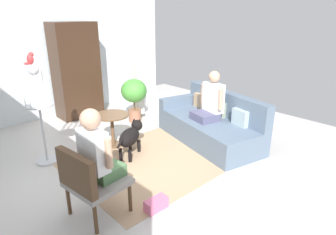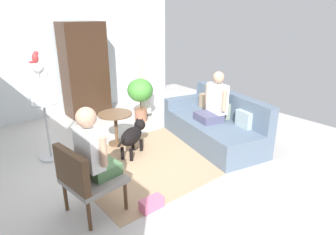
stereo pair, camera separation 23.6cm
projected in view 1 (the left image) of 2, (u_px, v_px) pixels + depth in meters
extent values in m
plane|color=beige|center=(148.00, 165.00, 4.60)|extent=(7.80, 7.80, 0.00)
cube|color=silver|center=(51.00, 55.00, 6.40)|extent=(5.95, 0.12, 2.75)
cube|color=tan|center=(154.00, 160.00, 4.73)|extent=(2.54, 2.02, 0.01)
cube|color=slate|center=(208.00, 130.00, 5.38)|extent=(1.39, 2.23, 0.44)
cube|color=slate|center=(226.00, 104.00, 5.41)|extent=(0.64, 2.06, 0.46)
cube|color=slate|center=(181.00, 101.00, 6.04)|extent=(0.96, 0.39, 0.20)
cube|color=#9EB2B7|center=(240.00, 118.00, 4.96)|extent=(0.17, 0.33, 0.28)
cube|color=gray|center=(219.00, 109.00, 5.42)|extent=(0.17, 0.34, 0.28)
cube|color=tan|center=(200.00, 101.00, 5.88)|extent=(0.17, 0.35, 0.28)
cylinder|color=#4C331E|center=(103.00, 182.00, 3.78)|extent=(0.04, 0.04, 0.39)
cylinder|color=#4C331E|center=(130.00, 197.00, 3.47)|extent=(0.04, 0.04, 0.39)
cylinder|color=#4C331E|center=(69.00, 200.00, 3.42)|extent=(0.04, 0.04, 0.39)
cylinder|color=#4C331E|center=(96.00, 219.00, 3.11)|extent=(0.04, 0.04, 0.39)
cube|color=gray|center=(98.00, 182.00, 3.37)|extent=(0.67, 0.68, 0.06)
cube|color=#4C331E|center=(76.00, 173.00, 3.10)|extent=(0.15, 0.62, 0.44)
cube|color=#51506F|center=(205.00, 116.00, 5.23)|extent=(0.48, 0.49, 0.14)
cube|color=white|center=(213.00, 97.00, 5.20)|extent=(0.27, 0.45, 0.52)
sphere|color=tan|center=(214.00, 77.00, 5.07)|extent=(0.20, 0.20, 0.20)
cylinder|color=tan|center=(221.00, 100.00, 4.97)|extent=(0.08, 0.08, 0.36)
cylinder|color=tan|center=(203.00, 93.00, 5.38)|extent=(0.08, 0.08, 0.36)
cube|color=#4D7548|center=(106.00, 170.00, 3.43)|extent=(0.39, 0.39, 0.14)
cube|color=white|center=(93.00, 151.00, 3.22)|extent=(0.22, 0.37, 0.48)
sphere|color=tan|center=(90.00, 119.00, 3.09)|extent=(0.23, 0.23, 0.23)
cylinder|color=tan|center=(85.00, 142.00, 3.37)|extent=(0.08, 0.08, 0.34)
cylinder|color=tan|center=(109.00, 153.00, 3.11)|extent=(0.08, 0.08, 0.34)
cylinder|color=brown|center=(111.00, 115.00, 5.06)|extent=(0.60, 0.60, 0.02)
cylinder|color=brown|center=(113.00, 131.00, 5.16)|extent=(0.06, 0.06, 0.57)
cylinder|color=brown|center=(114.00, 145.00, 5.26)|extent=(0.30, 0.30, 0.03)
ellipsoid|color=black|center=(129.00, 137.00, 4.76)|extent=(0.61, 0.51, 0.27)
sphere|color=black|center=(137.00, 125.00, 5.03)|extent=(0.19, 0.19, 0.19)
cone|color=black|center=(134.00, 120.00, 5.01)|extent=(0.06, 0.06, 0.06)
cone|color=black|center=(139.00, 120.00, 4.99)|extent=(0.06, 0.06, 0.06)
cylinder|color=black|center=(120.00, 144.00, 4.43)|extent=(0.17, 0.12, 0.10)
cylinder|color=black|center=(130.00, 145.00, 5.04)|extent=(0.06, 0.06, 0.21)
cylinder|color=black|center=(139.00, 146.00, 5.00)|extent=(0.06, 0.06, 0.21)
cylinder|color=black|center=(121.00, 155.00, 4.69)|extent=(0.06, 0.06, 0.21)
cylinder|color=black|center=(130.00, 156.00, 4.65)|extent=(0.06, 0.06, 0.21)
cylinder|color=silver|center=(48.00, 160.00, 4.70)|extent=(0.36, 0.36, 0.03)
cylinder|color=silver|center=(44.00, 135.00, 4.55)|extent=(0.04, 0.04, 0.93)
cylinder|color=silver|center=(39.00, 106.00, 4.39)|extent=(0.40, 0.40, 0.02)
cylinder|color=silver|center=(49.00, 86.00, 4.41)|extent=(0.01, 0.01, 0.54)
cylinder|color=silver|center=(44.00, 85.00, 4.47)|extent=(0.01, 0.01, 0.54)
cylinder|color=silver|center=(36.00, 85.00, 4.45)|extent=(0.01, 0.01, 0.54)
cylinder|color=silver|center=(28.00, 86.00, 4.38)|extent=(0.01, 0.01, 0.54)
cylinder|color=silver|center=(23.00, 88.00, 4.27)|extent=(0.01, 0.01, 0.54)
cylinder|color=silver|center=(23.00, 90.00, 4.17)|extent=(0.01, 0.01, 0.54)
cylinder|color=silver|center=(28.00, 91.00, 4.12)|extent=(0.01, 0.01, 0.54)
cylinder|color=silver|center=(37.00, 91.00, 4.13)|extent=(0.01, 0.01, 0.54)
cylinder|color=silver|center=(45.00, 89.00, 4.21)|extent=(0.01, 0.01, 0.54)
cylinder|color=silver|center=(49.00, 87.00, 4.32)|extent=(0.01, 0.01, 0.54)
sphere|color=silver|center=(33.00, 70.00, 4.20)|extent=(0.16, 0.16, 0.16)
ellipsoid|color=red|center=(30.00, 59.00, 4.14)|extent=(0.09, 0.10, 0.15)
sphere|color=red|center=(31.00, 54.00, 4.13)|extent=(0.07, 0.07, 0.07)
cone|color=#D8BF4C|center=(33.00, 54.00, 4.15)|extent=(0.03, 0.02, 0.02)
ellipsoid|color=red|center=(28.00, 63.00, 4.13)|extent=(0.12, 0.03, 0.04)
cylinder|color=#996047|center=(135.00, 115.00, 6.40)|extent=(0.27, 0.27, 0.27)
cylinder|color=brown|center=(135.00, 105.00, 6.32)|extent=(0.03, 0.03, 0.20)
ellipsoid|color=#469437|center=(134.00, 91.00, 6.21)|extent=(0.55, 0.55, 0.50)
cube|color=#4C4742|center=(139.00, 115.00, 6.76)|extent=(0.20, 0.20, 0.06)
cube|color=white|center=(138.00, 85.00, 6.52)|extent=(0.18, 0.18, 1.34)
cube|color=#382316|center=(76.00, 71.00, 6.46)|extent=(0.94, 0.56, 2.08)
cube|color=#D8668C|center=(156.00, 204.00, 3.54)|extent=(0.29, 0.14, 0.14)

